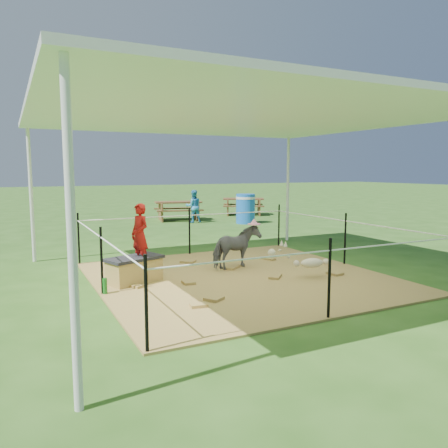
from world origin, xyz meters
name	(u,v)px	position (x,y,z in m)	size (l,w,h in m)	color
ground	(240,278)	(0.00, 0.00, 0.00)	(90.00, 90.00, 0.00)	#2D5919
hay_patch	(240,278)	(0.00, 0.00, 0.01)	(4.60, 4.60, 0.03)	brown
canopy_tent	(241,114)	(0.00, 0.00, 2.69)	(6.30, 6.30, 2.90)	silver
rope_fence	(240,240)	(0.00, 0.00, 0.64)	(4.54, 4.54, 1.00)	black
straw_bale	(134,271)	(-1.67, 0.42, 0.21)	(0.82, 0.41, 0.36)	olive
dark_cloth	(134,258)	(-1.67, 0.42, 0.42)	(0.88, 0.46, 0.05)	black
woman	(140,228)	(-1.57, 0.42, 0.89)	(0.36, 0.24, 0.99)	#B01411
green_bottle	(105,286)	(-2.22, -0.03, 0.14)	(0.06, 0.06, 0.23)	#186D1C
pony	(236,247)	(0.24, 0.58, 0.42)	(0.42, 0.92, 0.77)	#4E4D52
pink_hat	(236,223)	(0.24, 0.58, 0.86)	(0.24, 0.24, 0.11)	pink
foal	(312,261)	(1.04, -0.57, 0.31)	(0.99, 0.55, 0.55)	#C3B58F
trash_barrel	(246,209)	(3.77, 6.59, 0.50)	(0.64, 0.64, 0.99)	blue
picnic_table_near	(178,211)	(2.05, 8.46, 0.34)	(1.63, 1.18, 0.68)	brown
picnic_table_far	(243,206)	(5.07, 9.10, 0.34)	(1.61, 1.16, 0.67)	#56301D
distant_person	(193,206)	(2.27, 7.56, 0.56)	(0.54, 0.42, 1.12)	#3898D2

